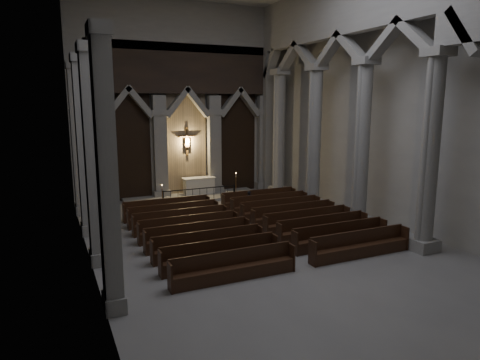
{
  "coord_description": "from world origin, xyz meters",
  "views": [
    {
      "loc": [
        -8.21,
        -14.62,
        5.99
      ],
      "look_at": [
        -0.21,
        3.0,
        2.45
      ],
      "focal_mm": 32.0,
      "sensor_mm": 36.0,
      "label": 1
    }
  ],
  "objects_px": {
    "altar": "(199,185)",
    "candle_stand_left": "(162,202)",
    "candle_stand_right": "(236,190)",
    "pews": "(250,227)",
    "worshipper": "(249,201)",
    "altar_rail": "(200,193)"
  },
  "relations": [
    {
      "from": "altar",
      "to": "candle_stand_left",
      "type": "distance_m",
      "value": 3.7
    },
    {
      "from": "altar",
      "to": "candle_stand_right",
      "type": "bearing_deg",
      "value": -33.98
    },
    {
      "from": "pews",
      "to": "worshipper",
      "type": "xyz_separation_m",
      "value": [
        1.85,
        3.88,
        0.24
      ]
    },
    {
      "from": "altar_rail",
      "to": "worshipper",
      "type": "distance_m",
      "value": 3.59
    },
    {
      "from": "altar",
      "to": "candle_stand_right",
      "type": "height_order",
      "value": "candle_stand_right"
    },
    {
      "from": "candle_stand_right",
      "to": "pews",
      "type": "bearing_deg",
      "value": -109.23
    },
    {
      "from": "candle_stand_right",
      "to": "altar",
      "type": "bearing_deg",
      "value": 146.02
    },
    {
      "from": "candle_stand_right",
      "to": "altar_rail",
      "type": "bearing_deg",
      "value": -170.45
    },
    {
      "from": "candle_stand_right",
      "to": "pews",
      "type": "xyz_separation_m",
      "value": [
        -2.58,
        -7.4,
        -0.1
      ]
    },
    {
      "from": "altar_rail",
      "to": "candle_stand_right",
      "type": "relative_size",
      "value": 2.91
    },
    {
      "from": "candle_stand_left",
      "to": "pews",
      "type": "height_order",
      "value": "candle_stand_left"
    },
    {
      "from": "altar_rail",
      "to": "pews",
      "type": "distance_m",
      "value": 6.97
    },
    {
      "from": "pews",
      "to": "altar",
      "type": "bearing_deg",
      "value": 86.36
    },
    {
      "from": "candle_stand_right",
      "to": "candle_stand_left",
      "type": "bearing_deg",
      "value": -170.42
    },
    {
      "from": "worshipper",
      "to": "pews",
      "type": "bearing_deg",
      "value": -113.97
    },
    {
      "from": "pews",
      "to": "candle_stand_left",
      "type": "bearing_deg",
      "value": 110.12
    },
    {
      "from": "candle_stand_left",
      "to": "pews",
      "type": "bearing_deg",
      "value": -69.88
    },
    {
      "from": "altar",
      "to": "candle_stand_right",
      "type": "relative_size",
      "value": 1.31
    },
    {
      "from": "altar",
      "to": "candle_stand_right",
      "type": "xyz_separation_m",
      "value": [
        2.02,
        -1.36,
        -0.25
      ]
    },
    {
      "from": "pews",
      "to": "worshipper",
      "type": "distance_m",
      "value": 4.31
    },
    {
      "from": "candle_stand_left",
      "to": "worshipper",
      "type": "height_order",
      "value": "candle_stand_left"
    },
    {
      "from": "worshipper",
      "to": "candle_stand_left",
      "type": "bearing_deg",
      "value": 149.3
    }
  ]
}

